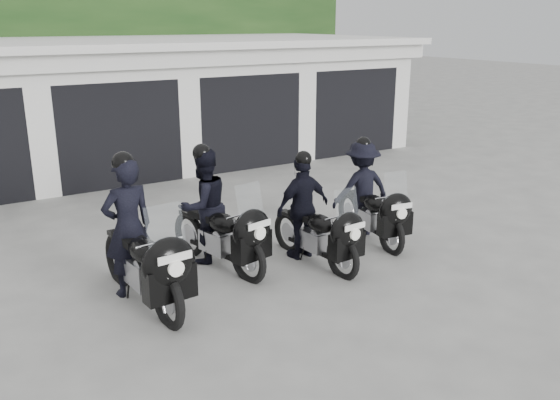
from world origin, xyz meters
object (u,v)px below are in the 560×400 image
police_bike_b (212,214)px  police_bike_d (366,195)px  police_bike_a (139,244)px  police_bike_c (310,214)px

police_bike_b → police_bike_d: 2.62m
police_bike_d → police_bike_b: bearing=-178.1°
police_bike_a → police_bike_c: size_ratio=1.16×
police_bike_a → police_bike_b: bearing=21.5°
police_bike_a → police_bike_d: 3.90m
police_bike_a → police_bike_b: police_bike_a is taller
police_bike_a → police_bike_b: 1.43m
police_bike_b → police_bike_d: size_ratio=1.06×
police_bike_c → police_bike_d: size_ratio=1.00×
police_bike_a → police_bike_b: (1.28, 0.64, -0.01)m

